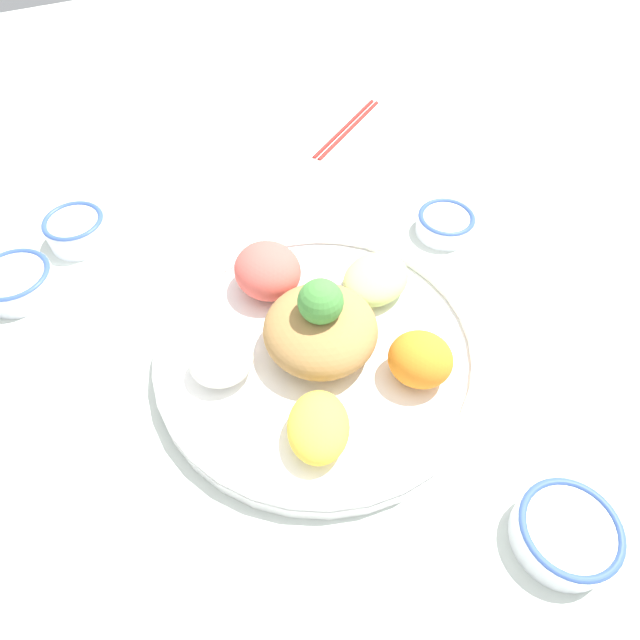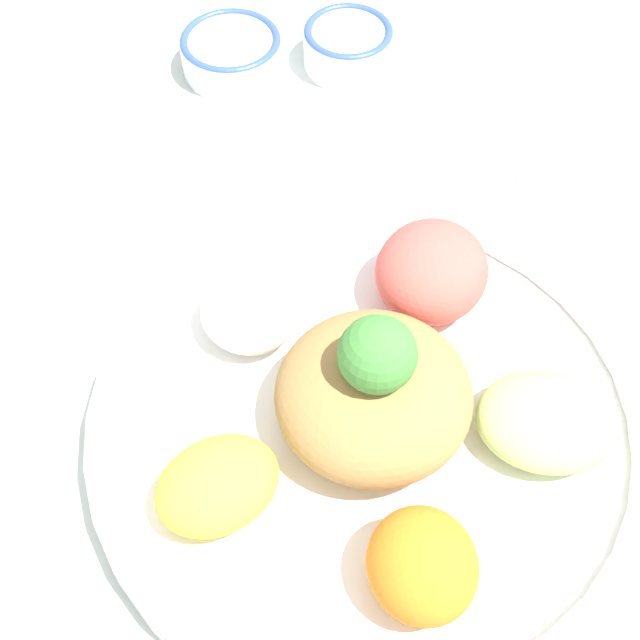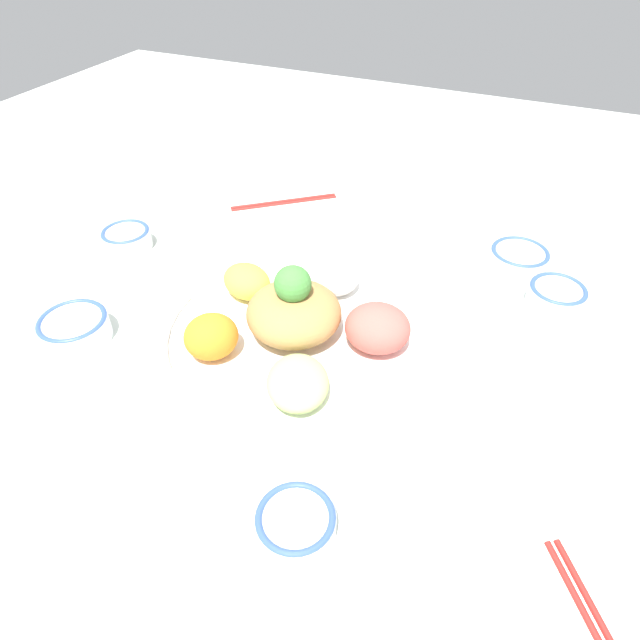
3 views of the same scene
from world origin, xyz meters
TOP-DOWN VIEW (x-y plane):
  - ground_plane at (0.00, 0.00)m, footprint 2.40×2.40m
  - salad_platter at (-0.01, 0.01)m, footprint 0.39×0.39m
  - sauce_bowl_red at (0.11, -0.28)m, footprint 0.10×0.10m
  - rice_bowl_blue at (0.24, 0.14)m, footprint 0.08×0.08m
  - sauce_bowl_dark at (-0.11, -0.36)m, footprint 0.08×0.08m
  - rice_bowl_plain at (-0.24, 0.34)m, footprint 0.08×0.08m
  - sauce_bowl_far at (-0.32, 0.27)m, footprint 0.09×0.09m
  - chopsticks_pair_far at (-0.37, -0.19)m, footprint 0.15×0.18m
  - serving_spoon_main at (-0.05, 0.30)m, footprint 0.12×0.05m

SIDE VIEW (x-z plane):
  - ground_plane at x=0.00m, z-range 0.00..0.00m
  - serving_spoon_main at x=-0.05m, z-range 0.00..0.01m
  - chopsticks_pair_far at x=-0.37m, z-range 0.00..0.01m
  - rice_bowl_blue at x=0.24m, z-range 0.00..0.03m
  - sauce_bowl_dark at x=-0.11m, z-range 0.00..0.04m
  - sauce_bowl_far at x=-0.32m, z-range 0.00..0.04m
  - sauce_bowl_red at x=0.11m, z-range 0.00..0.04m
  - rice_bowl_plain at x=-0.24m, z-range 0.00..0.04m
  - salad_platter at x=-0.01m, z-range -0.04..0.09m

